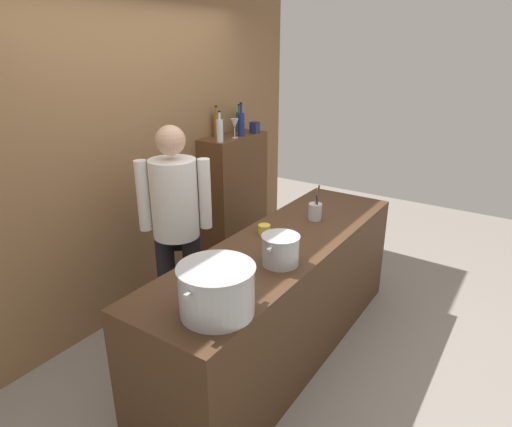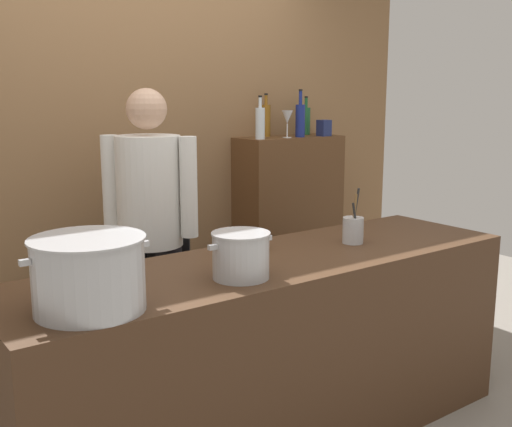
% 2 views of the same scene
% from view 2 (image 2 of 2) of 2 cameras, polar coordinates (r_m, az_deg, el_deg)
% --- Properties ---
extents(brick_back_panel, '(4.40, 0.10, 3.00)m').
position_cam_2_polar(brick_back_panel, '(3.89, -11.25, 8.91)').
color(brick_back_panel, olive).
rests_on(brick_back_panel, ground_plane).
extents(prep_counter, '(2.47, 0.70, 0.90)m').
position_cam_2_polar(prep_counter, '(2.94, 1.54, -12.70)').
color(prep_counter, '#472D1C').
rests_on(prep_counter, ground_plane).
extents(bar_cabinet, '(0.76, 0.32, 1.34)m').
position_cam_2_polar(bar_cabinet, '(4.39, 3.01, -1.63)').
color(bar_cabinet, brown).
rests_on(bar_cabinet, ground_plane).
extents(chef, '(0.43, 0.45, 1.66)m').
position_cam_2_polar(chef, '(3.31, -9.72, -0.76)').
color(chef, black).
rests_on(chef, ground_plane).
extents(stockpot_large, '(0.45, 0.39, 0.26)m').
position_cam_2_polar(stockpot_large, '(2.18, -15.20, -5.44)').
color(stockpot_large, '#B7BABF').
rests_on(stockpot_large, prep_counter).
extents(stockpot_small, '(0.30, 0.24, 0.19)m').
position_cam_2_polar(stockpot_small, '(2.48, -1.41, -3.88)').
color(stockpot_small, '#B7BABF').
rests_on(stockpot_small, prep_counter).
extents(utensil_crock, '(0.10, 0.10, 0.28)m').
position_cam_2_polar(utensil_crock, '(3.09, 9.00, -1.47)').
color(utensil_crock, '#B7BABF').
rests_on(utensil_crock, prep_counter).
extents(butter_jar, '(0.09, 0.09, 0.07)m').
position_cam_2_polar(butter_jar, '(2.94, 0.26, -2.67)').
color(butter_jar, yellow).
rests_on(butter_jar, prep_counter).
extents(wine_bottle_amber, '(0.06, 0.06, 0.29)m').
position_cam_2_polar(wine_bottle_amber, '(4.28, 0.93, 8.67)').
color(wine_bottle_amber, '#8C5919').
rests_on(wine_bottle_amber, bar_cabinet).
extents(wine_bottle_green, '(0.06, 0.06, 0.27)m').
position_cam_2_polar(wine_bottle_green, '(4.49, 4.64, 8.60)').
color(wine_bottle_green, '#1E592D').
rests_on(wine_bottle_green, bar_cabinet).
extents(wine_bottle_clear, '(0.06, 0.06, 0.28)m').
position_cam_2_polar(wine_bottle_clear, '(4.02, 0.39, 8.41)').
color(wine_bottle_clear, silver).
rests_on(wine_bottle_clear, bar_cabinet).
extents(wine_bottle_cobalt, '(0.07, 0.07, 0.32)m').
position_cam_2_polar(wine_bottle_cobalt, '(4.24, 4.11, 8.66)').
color(wine_bottle_cobalt, navy).
rests_on(wine_bottle_cobalt, bar_cabinet).
extents(wine_glass_short, '(0.08, 0.08, 0.18)m').
position_cam_2_polar(wine_glass_short, '(4.16, 2.91, 8.83)').
color(wine_glass_short, silver).
rests_on(wine_glass_short, bar_cabinet).
extents(spice_tin_navy, '(0.08, 0.08, 0.11)m').
position_cam_2_polar(spice_tin_navy, '(4.35, 6.30, 7.87)').
color(spice_tin_navy, navy).
rests_on(spice_tin_navy, bar_cabinet).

